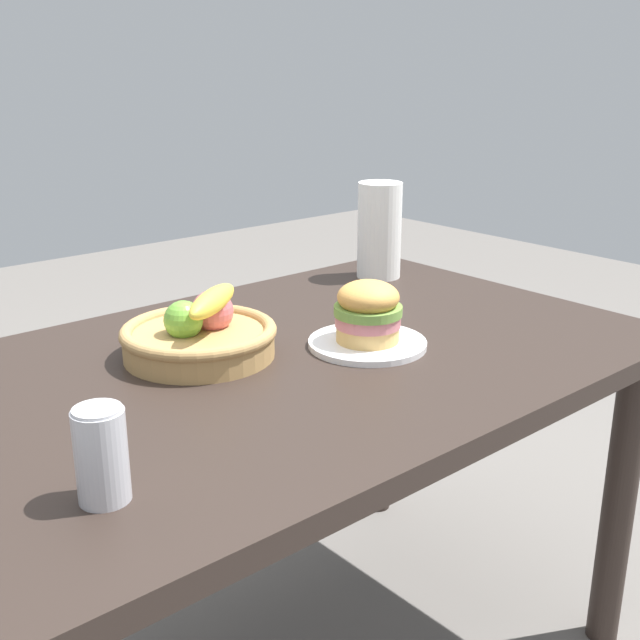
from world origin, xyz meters
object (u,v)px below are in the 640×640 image
Objects in this scene: plate at (367,343)px; sandwich at (368,311)px; soda_can at (101,455)px; paper_towel_roll at (379,230)px; fruit_basket at (200,335)px.

sandwich is (0.00, 0.00, 0.07)m from plate.
plate is 1.82× the size of soda_can.
soda_can is (-0.64, -0.19, -0.01)m from sandwich.
sandwich is 1.04× the size of soda_can.
soda_can is at bearing -163.73° from plate.
sandwich reaches higher than plate.
paper_towel_roll is (0.38, 0.35, 0.05)m from sandwich.
paper_towel_roll reaches higher than soda_can.
fruit_basket reaches higher than soda_can.
soda_can is 0.51m from fruit_basket.
paper_towel_roll is at bearing 16.09° from fruit_basket.
soda_can is at bearing -163.73° from sandwich.
plate is 0.67m from soda_can.
plate is at bearing -31.15° from fruit_basket.
soda_can is (-0.64, -0.19, 0.06)m from plate.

